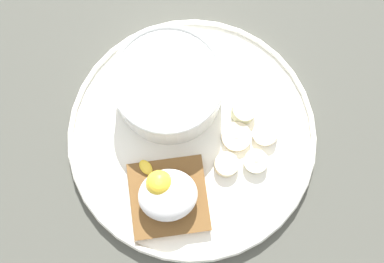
% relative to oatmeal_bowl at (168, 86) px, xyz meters
% --- Properties ---
extents(ground_plane, '(1.20, 1.20, 0.02)m').
position_rel_oatmeal_bowl_xyz_m(ground_plane, '(-0.02, 0.05, -0.05)').
color(ground_plane, '#4A4A42').
rests_on(ground_plane, ground).
extents(plate, '(0.28, 0.28, 0.02)m').
position_rel_oatmeal_bowl_xyz_m(plate, '(-0.02, 0.05, -0.03)').
color(plate, white).
rests_on(plate, ground_plane).
extents(oatmeal_bowl, '(0.12, 0.12, 0.06)m').
position_rel_oatmeal_bowl_xyz_m(oatmeal_bowl, '(0.00, 0.00, 0.00)').
color(oatmeal_bowl, white).
rests_on(oatmeal_bowl, plate).
extents(toast_slice, '(0.09, 0.09, 0.01)m').
position_rel_oatmeal_bowl_xyz_m(toast_slice, '(0.02, 0.12, -0.02)').
color(toast_slice, brown).
rests_on(toast_slice, plate).
extents(poached_egg, '(0.06, 0.07, 0.04)m').
position_rel_oatmeal_bowl_xyz_m(poached_egg, '(0.02, 0.12, 0.00)').
color(poached_egg, white).
rests_on(poached_egg, toast_slice).
extents(banana_slice_front, '(0.04, 0.04, 0.01)m').
position_rel_oatmeal_bowl_xyz_m(banana_slice_front, '(-0.07, 0.06, -0.03)').
color(banana_slice_front, beige).
rests_on(banana_slice_front, plate).
extents(banana_slice_left, '(0.04, 0.04, 0.02)m').
position_rel_oatmeal_bowl_xyz_m(banana_slice_left, '(-0.08, 0.04, -0.02)').
color(banana_slice_left, beige).
rests_on(banana_slice_left, plate).
extents(banana_slice_back, '(0.04, 0.04, 0.01)m').
position_rel_oatmeal_bowl_xyz_m(banana_slice_back, '(-0.05, 0.09, -0.02)').
color(banana_slice_back, beige).
rests_on(banana_slice_back, plate).
extents(banana_slice_right, '(0.03, 0.03, 0.02)m').
position_rel_oatmeal_bowl_xyz_m(banana_slice_right, '(-0.10, 0.07, -0.02)').
color(banana_slice_right, '#F9E3C0').
rests_on(banana_slice_right, plate).
extents(banana_slice_inner, '(0.04, 0.04, 0.02)m').
position_rel_oatmeal_bowl_xyz_m(banana_slice_inner, '(-0.08, 0.09, -0.02)').
color(banana_slice_inner, beige).
rests_on(banana_slice_inner, plate).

